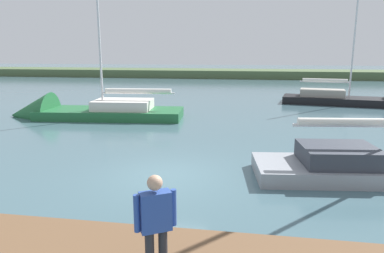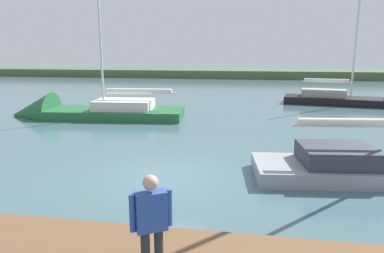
% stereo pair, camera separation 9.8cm
% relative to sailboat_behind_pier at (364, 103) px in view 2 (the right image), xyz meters
% --- Properties ---
extents(ground_plane, '(200.00, 200.00, 0.00)m').
position_rel_sailboat_behind_pier_xyz_m(ground_plane, '(11.22, 17.46, -0.21)').
color(ground_plane, '#42606B').
extents(far_shoreline, '(180.00, 8.00, 2.40)m').
position_rel_sailboat_behind_pier_xyz_m(far_shoreline, '(11.22, -28.64, -0.21)').
color(far_shoreline, '#4C603D').
rests_on(far_shoreline, ground_plane).
extents(sailboat_behind_pier, '(10.12, 4.23, 10.39)m').
position_rel_sailboat_behind_pier_xyz_m(sailboat_behind_pier, '(0.00, 0.00, 0.00)').
color(sailboat_behind_pier, black).
rests_on(sailboat_behind_pier, ground_plane).
extents(sailboat_outer_mooring, '(11.00, 3.83, 13.48)m').
position_rel_sailboat_behind_pier_xyz_m(sailboat_outer_mooring, '(19.12, 8.19, -0.01)').
color(sailboat_outer_mooring, '#236638').
rests_on(sailboat_outer_mooring, ground_plane).
extents(person_on_dock, '(0.58, 0.42, 1.72)m').
position_rel_sailboat_behind_pier_xyz_m(person_on_dock, '(9.93, 23.55, 1.33)').
color(person_on_dock, '#28282D').
rests_on(person_on_dock, dock_pier).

